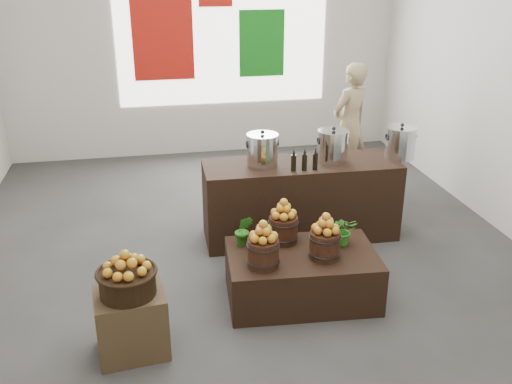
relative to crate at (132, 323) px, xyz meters
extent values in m
plane|color=#393937|center=(1.16, 1.43, -0.27)|extent=(7.00, 7.00, 0.00)
cube|color=#BDB8AE|center=(1.16, 4.93, 1.73)|extent=(6.00, 0.04, 4.00)
cube|color=white|center=(1.46, 4.91, 1.73)|extent=(3.20, 0.02, 2.40)
cube|color=#AE160D|center=(0.56, 4.90, 1.63)|extent=(0.90, 0.04, 1.40)
cube|color=#106C15|center=(2.06, 4.90, 1.43)|extent=(0.70, 0.04, 1.00)
cube|color=brown|center=(0.00, 0.00, 0.00)|extent=(0.58, 0.50, 0.54)
cylinder|color=black|center=(0.00, 0.00, 0.37)|extent=(0.43, 0.43, 0.20)
cube|color=black|center=(1.53, 0.50, -0.04)|extent=(1.40, 0.92, 0.47)
cylinder|color=#381D0F|center=(1.13, 0.34, 0.32)|extent=(0.27, 0.27, 0.25)
cylinder|color=#381D0F|center=(1.69, 0.38, 0.32)|extent=(0.27, 0.27, 0.25)
cylinder|color=#381D0F|center=(1.41, 0.76, 0.32)|extent=(0.27, 0.27, 0.25)
imported|color=#226B16|center=(1.94, 0.60, 0.34)|extent=(0.29, 0.26, 0.28)
imported|color=#226B16|center=(1.03, 0.75, 0.35)|extent=(0.20, 0.18, 0.30)
cube|color=black|center=(1.85, 1.73, 0.17)|extent=(2.14, 0.72, 0.87)
cylinder|color=silver|center=(1.41, 1.74, 0.77)|extent=(0.33, 0.33, 0.33)
cylinder|color=silver|center=(2.19, 1.72, 0.77)|extent=(0.33, 0.33, 0.33)
cylinder|color=silver|center=(2.96, 1.71, 0.77)|extent=(0.33, 0.33, 0.33)
imported|color=#9D8660|center=(2.92, 3.18, 0.57)|extent=(0.73, 0.65, 1.68)
camera|label=1|loc=(0.24, -3.87, 2.68)|focal=40.00mm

